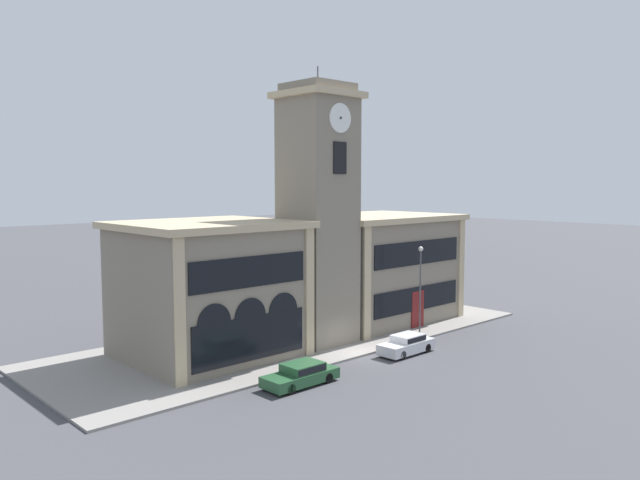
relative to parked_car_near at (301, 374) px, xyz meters
name	(u,v)px	position (x,y,z in m)	size (l,w,h in m)	color
ground_plane	(366,356)	(7.22, 1.54, -0.67)	(300.00, 300.00, 0.00)	#424247
sidewalk_kerb	(298,337)	(7.22, 8.48, -0.60)	(38.40, 13.89, 0.15)	gray
clock_tower	(318,215)	(7.22, 6.31, 8.71)	(5.08, 5.08, 19.87)	gray
town_hall_left_wing	(208,289)	(-0.56, 8.74, 3.92)	(11.27, 10.00, 9.15)	gray
town_hall_right_wing	(374,267)	(16.06, 8.74, 3.85)	(13.41, 10.00, 8.99)	gray
parked_car_near	(301,374)	(0.00, 0.00, 0.00)	(4.67, 1.88, 1.29)	#285633
parked_car_mid	(407,344)	(9.67, 0.00, 0.02)	(4.35, 1.73, 1.33)	silver
street_lamp	(420,279)	(13.81, 2.11, 3.84)	(0.36, 0.36, 6.81)	#4C4C51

